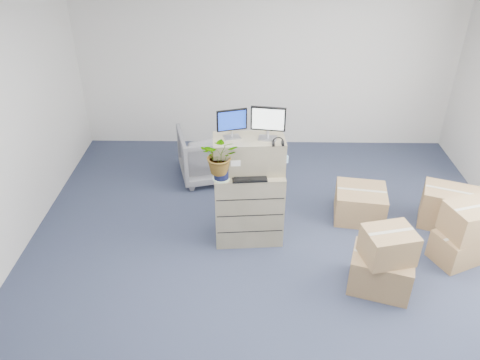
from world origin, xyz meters
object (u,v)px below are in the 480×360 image
object	(u,v)px
keyboard	(250,178)
potted_plant	(221,160)
monitor_right	(268,121)
monitor_left	(232,122)
office_chair	(208,152)
filing_cabinet_lower	(249,205)
water_bottle	(257,159)

from	to	relation	value
keyboard	potted_plant	bearing A→B (deg)	174.44
monitor_right	monitor_left	bearing A→B (deg)	-174.56
office_chair	potted_plant	bearing A→B (deg)	85.83
monitor_right	office_chair	world-z (taller)	monitor_right
monitor_right	office_chair	distance (m)	1.98
monitor_right	keyboard	world-z (taller)	monitor_right
filing_cabinet_lower	monitor_left	world-z (taller)	monitor_left
filing_cabinet_lower	monitor_left	distance (m)	1.09
keyboard	office_chair	size ratio (longest dim) A/B	0.47
monitor_left	keyboard	xyz separation A→B (m)	(0.20, -0.23, -0.58)
monitor_left	office_chair	size ratio (longest dim) A/B	0.40
filing_cabinet_lower	office_chair	distance (m)	1.56
monitor_right	filing_cabinet_lower	bearing A→B (deg)	-161.72
water_bottle	office_chair	distance (m)	1.66
monitor_right	water_bottle	world-z (taller)	monitor_right
filing_cabinet_lower	potted_plant	bearing A→B (deg)	-156.01
keyboard	office_chair	distance (m)	1.80
monitor_right	water_bottle	size ratio (longest dim) A/B	1.60
water_bottle	potted_plant	size ratio (longest dim) A/B	0.49
potted_plant	water_bottle	bearing A→B (deg)	30.55
office_chair	monitor_left	bearing A→B (deg)	92.05
monitor_right	potted_plant	size ratio (longest dim) A/B	0.77
keyboard	potted_plant	size ratio (longest dim) A/B	0.79
filing_cabinet_lower	monitor_right	world-z (taller)	monitor_right
filing_cabinet_lower	keyboard	bearing A→B (deg)	-92.23
monitor_right	keyboard	bearing A→B (deg)	-125.35
office_chair	monitor_right	bearing A→B (deg)	105.53
monitor_right	keyboard	xyz separation A→B (m)	(-0.20, -0.21, -0.61)
filing_cabinet_lower	office_chair	bearing A→B (deg)	108.05
keyboard	office_chair	world-z (taller)	keyboard
filing_cabinet_lower	water_bottle	size ratio (longest dim) A/B	3.92
potted_plant	office_chair	bearing A→B (deg)	100.17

